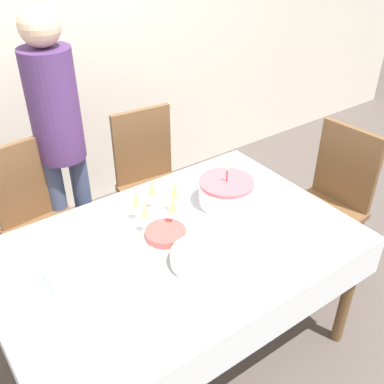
{
  "coord_description": "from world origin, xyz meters",
  "views": [
    {
      "loc": [
        -0.88,
        -1.35,
        2.08
      ],
      "look_at": [
        0.21,
        0.17,
        0.85
      ],
      "focal_mm": 42.0,
      "sensor_mm": 36.0,
      "label": 1
    }
  ],
  "objects_px": {
    "birthday_cake": "(226,192)",
    "champagne_tray": "(156,209)",
    "dining_chair_far_right": "(151,177)",
    "person_standing": "(57,126)",
    "dining_chair_right_end": "(331,198)",
    "dining_chair_far_left": "(41,216)",
    "plate_stack_dessert": "(166,233)",
    "plate_stack_main": "(201,258)"
  },
  "relations": [
    {
      "from": "dining_chair_right_end",
      "to": "champagne_tray",
      "type": "height_order",
      "value": "dining_chair_right_end"
    },
    {
      "from": "dining_chair_far_left",
      "to": "champagne_tray",
      "type": "relative_size",
      "value": 2.76
    },
    {
      "from": "dining_chair_far_left",
      "to": "dining_chair_far_right",
      "type": "height_order",
      "value": "same"
    },
    {
      "from": "dining_chair_far_left",
      "to": "plate_stack_main",
      "type": "height_order",
      "value": "dining_chair_far_left"
    },
    {
      "from": "person_standing",
      "to": "dining_chair_far_right",
      "type": "bearing_deg",
      "value": -13.67
    },
    {
      "from": "birthday_cake",
      "to": "dining_chair_far_left",
      "type": "bearing_deg",
      "value": 136.35
    },
    {
      "from": "dining_chair_far_right",
      "to": "birthday_cake",
      "type": "distance_m",
      "value": 0.78
    },
    {
      "from": "dining_chair_right_end",
      "to": "plate_stack_dessert",
      "type": "height_order",
      "value": "dining_chair_right_end"
    },
    {
      "from": "birthday_cake",
      "to": "plate_stack_main",
      "type": "distance_m",
      "value": 0.48
    },
    {
      "from": "dining_chair_right_end",
      "to": "person_standing",
      "type": "distance_m",
      "value": 1.68
    },
    {
      "from": "champagne_tray",
      "to": "plate_stack_main",
      "type": "relative_size",
      "value": 1.29
    },
    {
      "from": "dining_chair_far_right",
      "to": "champagne_tray",
      "type": "height_order",
      "value": "dining_chair_far_right"
    },
    {
      "from": "champagne_tray",
      "to": "plate_stack_dessert",
      "type": "height_order",
      "value": "champagne_tray"
    },
    {
      "from": "dining_chair_far_left",
      "to": "birthday_cake",
      "type": "distance_m",
      "value": 1.09
    },
    {
      "from": "dining_chair_far_left",
      "to": "dining_chair_right_end",
      "type": "relative_size",
      "value": 1.0
    },
    {
      "from": "dining_chair_far_left",
      "to": "champagne_tray",
      "type": "distance_m",
      "value": 0.81
    },
    {
      "from": "dining_chair_right_end",
      "to": "birthday_cake",
      "type": "bearing_deg",
      "value": 170.77
    },
    {
      "from": "champagne_tray",
      "to": "dining_chair_right_end",
      "type": "bearing_deg",
      "value": -10.07
    },
    {
      "from": "dining_chair_far_right",
      "to": "person_standing",
      "type": "xyz_separation_m",
      "value": [
        -0.52,
        0.13,
        0.46
      ]
    },
    {
      "from": "dining_chair_far_left",
      "to": "champagne_tray",
      "type": "bearing_deg",
      "value": -59.06
    },
    {
      "from": "dining_chair_far_left",
      "to": "person_standing",
      "type": "distance_m",
      "value": 0.53
    },
    {
      "from": "plate_stack_dessert",
      "to": "person_standing",
      "type": "relative_size",
      "value": 0.12
    },
    {
      "from": "dining_chair_far_left",
      "to": "person_standing",
      "type": "bearing_deg",
      "value": 28.83
    },
    {
      "from": "birthday_cake",
      "to": "champagne_tray",
      "type": "height_order",
      "value": "birthday_cake"
    },
    {
      "from": "dining_chair_right_end",
      "to": "plate_stack_main",
      "type": "xyz_separation_m",
      "value": [
        -1.13,
        -0.18,
        0.22
      ]
    },
    {
      "from": "dining_chair_right_end",
      "to": "dining_chair_far_left",
      "type": "bearing_deg",
      "value": 150.57
    },
    {
      "from": "dining_chair_right_end",
      "to": "birthday_cake",
      "type": "relative_size",
      "value": 3.42
    },
    {
      "from": "dining_chair_far_left",
      "to": "dining_chair_far_right",
      "type": "relative_size",
      "value": 1.0
    },
    {
      "from": "dining_chair_right_end",
      "to": "plate_stack_main",
      "type": "bearing_deg",
      "value": -171.16
    },
    {
      "from": "birthday_cake",
      "to": "plate_stack_main",
      "type": "bearing_deg",
      "value": -142.03
    },
    {
      "from": "dining_chair_right_end",
      "to": "dining_chair_far_right",
      "type": "bearing_deg",
      "value": 132.04
    },
    {
      "from": "birthday_cake",
      "to": "plate_stack_dessert",
      "type": "height_order",
      "value": "birthday_cake"
    },
    {
      "from": "dining_chair_far_right",
      "to": "person_standing",
      "type": "height_order",
      "value": "person_standing"
    },
    {
      "from": "dining_chair_far_right",
      "to": "dining_chair_right_end",
      "type": "distance_m",
      "value": 1.15
    },
    {
      "from": "person_standing",
      "to": "dining_chair_far_left",
      "type": "bearing_deg",
      "value": -151.17
    },
    {
      "from": "birthday_cake",
      "to": "champagne_tray",
      "type": "distance_m",
      "value": 0.38
    },
    {
      "from": "dining_chair_right_end",
      "to": "person_standing",
      "type": "xyz_separation_m",
      "value": [
        -1.29,
        0.98,
        0.46
      ]
    },
    {
      "from": "person_standing",
      "to": "champagne_tray",
      "type": "bearing_deg",
      "value": -78.1
    },
    {
      "from": "plate_stack_dessert",
      "to": "person_standing",
      "type": "distance_m",
      "value": 0.95
    },
    {
      "from": "dining_chair_far_left",
      "to": "plate_stack_dessert",
      "type": "relative_size",
      "value": 4.97
    },
    {
      "from": "plate_stack_dessert",
      "to": "plate_stack_main",
      "type": "bearing_deg",
      "value": -83.42
    },
    {
      "from": "plate_stack_dessert",
      "to": "person_standing",
      "type": "xyz_separation_m",
      "value": [
        -0.13,
        0.91,
        0.25
      ]
    }
  ]
}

